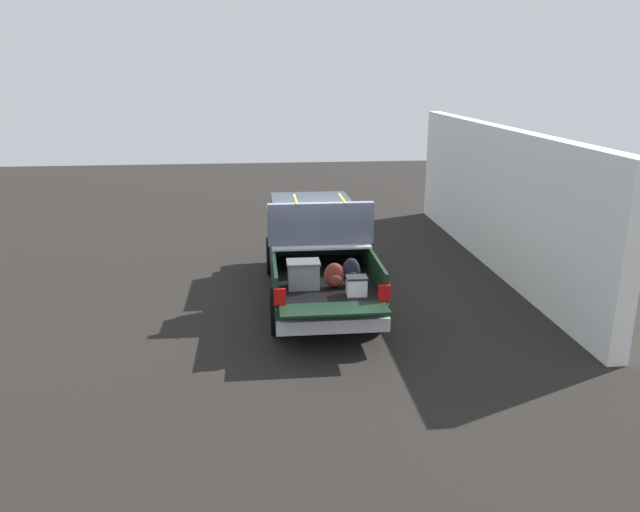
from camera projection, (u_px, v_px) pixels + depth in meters
The scene contains 3 objects.
ground_plane at pixel (317, 297), 13.03m from camera, with size 40.00×40.00×0.00m, color black.
pickup_truck at pixel (315, 249), 13.09m from camera, with size 6.05×2.06×2.23m.
building_facade at pixel (496, 197), 14.86m from camera, with size 11.29×0.36×3.37m, color white.
Camera 1 is at (-12.16, 1.19, 4.63)m, focal length 34.37 mm.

